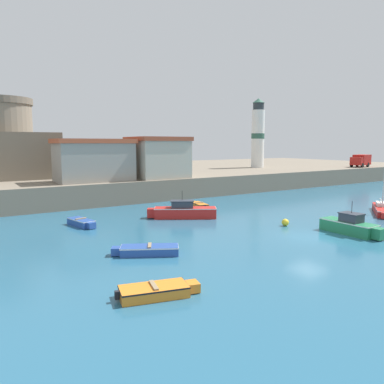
{
  "coord_description": "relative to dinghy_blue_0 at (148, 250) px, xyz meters",
  "views": [
    {
      "loc": [
        -21.39,
        -17.72,
        6.75
      ],
      "look_at": [
        -1.81,
        12.88,
        2.0
      ],
      "focal_mm": 35.0,
      "sensor_mm": 36.0,
      "label": 1
    }
  ],
  "objects": [
    {
      "name": "ground_plane",
      "position": [
        11.75,
        -2.37,
        -0.3
      ],
      "size": [
        200.0,
        200.0,
        0.0
      ],
      "primitive_type": "plane",
      "color": "#28607F"
    },
    {
      "name": "quay_seawall",
      "position": [
        11.75,
        37.83,
        0.95
      ],
      "size": [
        120.0,
        40.0,
        2.49
      ],
      "primitive_type": "cube",
      "color": "gray",
      "rests_on": "ground"
    },
    {
      "name": "mooring_buoy",
      "position": [
        13.05,
        1.14,
        -0.0
      ],
      "size": [
        0.59,
        0.59,
        0.59
      ],
      "primitive_type": "sphere",
      "color": "yellow",
      "rests_on": "ground"
    },
    {
      "name": "lighthouse",
      "position": [
        35.75,
        29.43,
        7.99
      ],
      "size": [
        2.28,
        2.28,
        11.98
      ],
      "color": "silver",
      "rests_on": "quay_seawall"
    },
    {
      "name": "dinghy_orange_4",
      "position": [
        12.21,
        12.72,
        -0.06
      ],
      "size": [
        1.52,
        3.47,
        0.5
      ],
      "color": "orange",
      "rests_on": "ground"
    },
    {
      "name": "dinghy_blue_0",
      "position": [
        0.0,
        0.0,
        0.0
      ],
      "size": [
        4.03,
        2.78,
        0.62
      ],
      "color": "#284C9E",
      "rests_on": "ground"
    },
    {
      "name": "harbor_shed_mid_row",
      "position": [
        11.75,
        21.17,
        4.73
      ],
      "size": [
        6.55,
        6.29,
        5.02
      ],
      "color": "#BCB29E",
      "rests_on": "quay_seawall"
    },
    {
      "name": "dinghy_blue_2",
      "position": [
        -1.06,
        10.12,
        0.01
      ],
      "size": [
        1.67,
        3.4,
        0.65
      ],
      "color": "#284C9E",
      "rests_on": "ground"
    },
    {
      "name": "motorboat_red_3",
      "position": [
        7.74,
        8.53,
        0.31
      ],
      "size": [
        5.95,
        4.2,
        2.5
      ],
      "color": "red",
      "rests_on": "ground"
    },
    {
      "name": "sailboat_red_5",
      "position": [
        25.11,
        0.08,
        0.11
      ],
      "size": [
        5.68,
        4.5,
        4.75
      ],
      "color": "red",
      "rests_on": "ground"
    },
    {
      "name": "truck_on_quay",
      "position": [
        52.14,
        20.24,
        3.41
      ],
      "size": [
        4.6,
        2.83,
        2.2
      ],
      "color": "#AD1E19",
      "rests_on": "quay_seawall"
    },
    {
      "name": "fortress",
      "position": [
        -4.25,
        31.84,
        5.8
      ],
      "size": [
        11.67,
        11.67,
        9.73
      ],
      "color": "#685E4F",
      "rests_on": "quay_seawall"
    },
    {
      "name": "motorboat_green_1",
      "position": [
        15.15,
        -3.38,
        0.3
      ],
      "size": [
        1.54,
        4.83,
        2.49
      ],
      "color": "#237A4C",
      "rests_on": "ground"
    },
    {
      "name": "harbor_shed_near_wharf",
      "position": [
        3.75,
        21.23,
        4.59
      ],
      "size": [
        8.62,
        4.77,
        4.74
      ],
      "color": "gray",
      "rests_on": "quay_seawall"
    },
    {
      "name": "dinghy_orange_6",
      "position": [
        -2.42,
        -5.89,
        -0.02
      ],
      "size": [
        3.8,
        2.0,
        0.57
      ],
      "color": "orange",
      "rests_on": "ground"
    }
  ]
}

